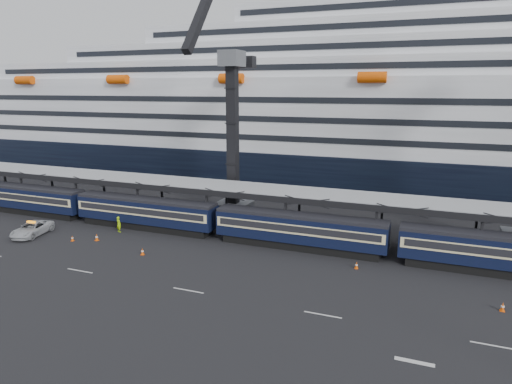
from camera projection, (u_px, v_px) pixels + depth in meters
ground at (357, 298)px, 38.57m from camera, size 260.00×260.00×0.00m
lane_markings at (465, 349)px, 30.91m from camera, size 111.00×4.27×0.02m
train at (330, 233)px, 48.81m from camera, size 133.05×3.00×4.05m
canopy at (380, 200)px, 50.10m from camera, size 130.00×6.25×5.53m
cruise_ship at (398, 118)px, 77.92m from camera, size 214.09×28.84×34.00m
crane_dark_near at (231, 130)px, 59.91m from camera, size 4.50×17.75×35.08m
pickup_truck at (32, 229)px, 54.71m from camera, size 3.71×6.18×1.61m
worker at (119, 224)px, 55.96m from camera, size 0.83×0.68×1.97m
traffic_cone_a at (72, 238)px, 52.79m from camera, size 0.34×0.34×0.68m
traffic_cone_b at (97, 237)px, 52.92m from camera, size 0.42×0.42×0.83m
traffic_cone_c at (142, 251)px, 48.41m from camera, size 0.38×0.38×0.76m
traffic_cone_d at (356, 265)px, 44.71m from camera, size 0.36×0.36×0.72m
traffic_cone_e at (503, 307)px, 36.18m from camera, size 0.38×0.38×0.76m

